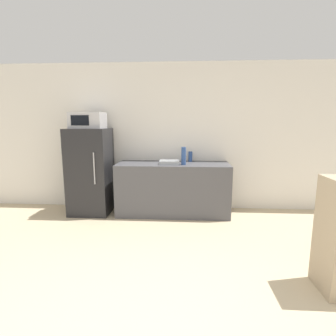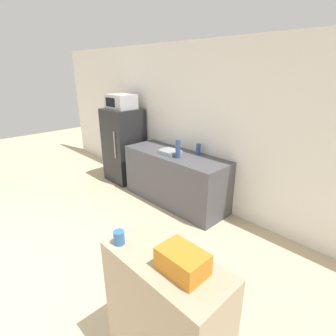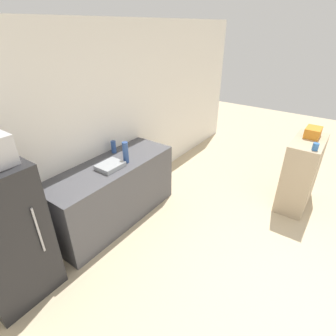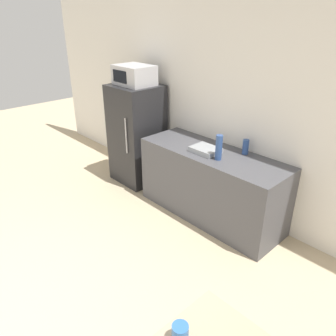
{
  "view_description": "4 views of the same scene",
  "coord_description": "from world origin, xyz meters",
  "px_view_note": "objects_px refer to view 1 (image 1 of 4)",
  "views": [
    {
      "loc": [
        0.21,
        -1.46,
        1.57
      ],
      "look_at": [
        -0.01,
        1.95,
        0.97
      ],
      "focal_mm": 28.0,
      "sensor_mm": 36.0,
      "label": 1
    },
    {
      "loc": [
        2.88,
        -0.03,
        2.19
      ],
      "look_at": [
        0.54,
        2.24,
        0.95
      ],
      "focal_mm": 28.0,
      "sensor_mm": 36.0,
      "label": 2
    },
    {
      "loc": [
        -2.03,
        0.52,
        2.52
      ],
      "look_at": [
        -0.08,
        1.91,
        1.2
      ],
      "focal_mm": 28.0,
      "sensor_mm": 36.0,
      "label": 3
    },
    {
      "loc": [
        2.27,
        0.06,
        2.41
      ],
      "look_at": [
        0.09,
        2.12,
        0.96
      ],
      "focal_mm": 35.0,
      "sensor_mm": 36.0,
      "label": 4
    }
  ],
  "objects_px": {
    "refrigerator": "(91,171)",
    "bottle_short": "(190,157)",
    "bottle_tall": "(184,156)",
    "microwave": "(88,120)"
  },
  "relations": [
    {
      "from": "refrigerator",
      "to": "microwave",
      "type": "distance_m",
      "value": 0.87
    },
    {
      "from": "refrigerator",
      "to": "bottle_short",
      "type": "relative_size",
      "value": 8.22
    },
    {
      "from": "refrigerator",
      "to": "bottle_short",
      "type": "bearing_deg",
      "value": 8.42
    },
    {
      "from": "refrigerator",
      "to": "bottle_short",
      "type": "height_order",
      "value": "refrigerator"
    },
    {
      "from": "microwave",
      "to": "bottle_tall",
      "type": "relative_size",
      "value": 1.83
    },
    {
      "from": "microwave",
      "to": "bottle_tall",
      "type": "distance_m",
      "value": 1.71
    },
    {
      "from": "refrigerator",
      "to": "bottle_tall",
      "type": "xyz_separation_m",
      "value": [
        1.61,
        -0.1,
        0.29
      ]
    },
    {
      "from": "bottle_tall",
      "to": "bottle_short",
      "type": "bearing_deg",
      "value": 71.6
    },
    {
      "from": "microwave",
      "to": "bottle_tall",
      "type": "bearing_deg",
      "value": -3.48
    },
    {
      "from": "microwave",
      "to": "bottle_short",
      "type": "height_order",
      "value": "microwave"
    }
  ]
}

